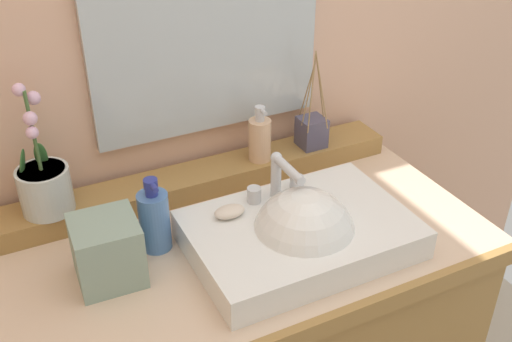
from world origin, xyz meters
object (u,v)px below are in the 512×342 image
soap_bar (228,211)px  tissue_box (107,250)px  reed_diffuser (312,131)px  lotion_bottle (154,219)px  potted_plant (44,183)px  sink_basin (302,236)px  soap_dispenser (260,138)px

soap_bar → tissue_box: 0.27m
reed_diffuser → lotion_bottle: 0.52m
lotion_bottle → tissue_box: size_ratio=1.27×
soap_bar → potted_plant: size_ratio=0.23×
reed_diffuser → tissue_box: size_ratio=1.92×
soap_bar → potted_plant: potted_plant is taller
sink_basin → lotion_bottle: bearing=152.1°
potted_plant → soap_dispenser: (0.53, -0.01, -0.01)m
sink_basin → soap_dispenser: (0.05, 0.31, 0.08)m
soap_dispenser → tissue_box: bearing=-154.9°
potted_plant → soap_dispenser: size_ratio=2.05×
soap_bar → reed_diffuser: reed_diffuser is taller
soap_dispenser → reed_diffuser: reed_diffuser is taller
sink_basin → soap_bar: 0.17m
potted_plant → sink_basin: bearing=-34.0°
soap_dispenser → reed_diffuser: (0.15, 0.00, -0.02)m
potted_plant → lotion_bottle: (0.19, -0.17, -0.05)m
reed_diffuser → soap_bar: bearing=-147.5°
lotion_bottle → potted_plant: bearing=138.3°
lotion_bottle → sink_basin: bearing=-27.9°
reed_diffuser → lotion_bottle: reed_diffuser is taller
tissue_box → soap_bar: bearing=-0.2°
reed_diffuser → tissue_box: bearing=-160.4°
sink_basin → reed_diffuser: reed_diffuser is taller
soap_bar → reed_diffuser: (0.34, 0.22, 0.02)m
tissue_box → sink_basin: bearing=-13.9°
sink_basin → reed_diffuser: (0.21, 0.31, 0.06)m
soap_bar → potted_plant: bearing=146.9°
soap_bar → reed_diffuser: bearing=32.5°
soap_bar → potted_plant: (-0.34, 0.22, 0.04)m
soap_bar → sink_basin: bearing=-36.5°
soap_dispenser → lotion_bottle: 0.37m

